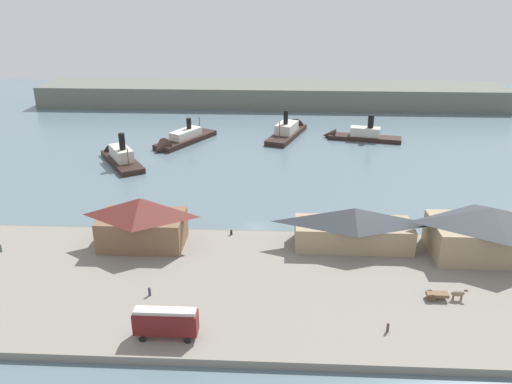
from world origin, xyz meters
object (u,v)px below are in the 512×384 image
at_px(pedestrian_standing_center, 388,327).
at_px(ferry_departing_north, 179,141).
at_px(ferry_shed_east_terminal, 142,221).
at_px(pedestrian_near_east_shed, 0,248).
at_px(ferry_approaching_west, 119,156).
at_px(ferry_shed_central_terminal, 353,227).
at_px(ferry_outer_harbor, 290,130).
at_px(ferry_moored_west, 356,135).
at_px(mooring_post_east, 231,232).
at_px(horse_cart, 445,294).
at_px(pedestrian_near_cart, 149,291).
at_px(street_tram, 166,321).
at_px(ferry_shed_west_terminal, 489,231).

height_order(pedestrian_standing_center, ferry_departing_north, ferry_departing_north).
bearing_deg(ferry_departing_north, ferry_shed_east_terminal, -84.71).
relative_size(pedestrian_near_east_shed, ferry_departing_north, 0.07).
distance_m(ferry_approaching_west, ferry_departing_north, 20.61).
relative_size(ferry_shed_central_terminal, ferry_outer_harbor, 0.81).
bearing_deg(ferry_moored_west, pedestrian_near_east_shed, -133.22).
bearing_deg(ferry_shed_central_terminal, mooring_post_east, 171.56).
distance_m(mooring_post_east, ferry_approaching_west, 56.34).
distance_m(horse_cart, mooring_post_east, 39.10).
relative_size(mooring_post_east, ferry_approaching_west, 0.04).
bearing_deg(ferry_departing_north, pedestrian_near_cart, -82.24).
distance_m(ferry_shed_east_terminal, ferry_outer_harbor, 82.09).
xyz_separation_m(street_tram, mooring_post_east, (5.78, 30.28, -2.12)).
distance_m(ferry_shed_central_terminal, ferry_moored_west, 72.37).
bearing_deg(pedestrian_standing_center, ferry_shed_west_terminal, 46.82).
relative_size(pedestrian_near_east_shed, pedestrian_standing_center, 1.08).
bearing_deg(ferry_shed_east_terminal, pedestrian_near_cart, -72.75).
bearing_deg(mooring_post_east, pedestrian_standing_center, -49.07).
bearing_deg(horse_cart, ferry_shed_east_terminal, 163.15).
distance_m(ferry_shed_west_terminal, ferry_moored_west, 74.73).
bearing_deg(ferry_shed_east_terminal, ferry_shed_west_terminal, -0.62).
xyz_separation_m(ferry_shed_central_terminal, ferry_moored_west, (10.09, 71.58, -3.56)).
bearing_deg(street_tram, pedestrian_near_east_shed, 147.65).
height_order(horse_cart, ferry_outer_harbor, ferry_outer_harbor).
height_order(horse_cart, mooring_post_east, horse_cart).
xyz_separation_m(mooring_post_east, ferry_departing_north, (-21.44, 59.91, -0.38)).
bearing_deg(pedestrian_near_east_shed, pedestrian_near_cart, -22.27).
bearing_deg(ferry_approaching_west, ferry_shed_west_terminal, -31.79).
height_order(pedestrian_near_cart, pedestrian_near_east_shed, pedestrian_near_east_shed).
bearing_deg(horse_cart, ferry_moored_west, 91.06).
bearing_deg(street_tram, ferry_outer_harbor, 80.33).
bearing_deg(ferry_shed_central_terminal, ferry_moored_west, 81.98).
distance_m(ferry_shed_central_terminal, ferry_outer_harbor, 76.82).
distance_m(horse_cart, ferry_outer_harbor, 94.87).
relative_size(ferry_shed_west_terminal, horse_cart, 3.27).
relative_size(ferry_shed_east_terminal, ferry_outer_harbor, 0.58).
bearing_deg(ferry_shed_west_terminal, ferry_outer_harbor, 113.08).
bearing_deg(ferry_shed_west_terminal, mooring_post_east, 173.38).
distance_m(ferry_shed_east_terminal, ferry_moored_west, 87.21).
height_order(ferry_shed_central_terminal, horse_cart, ferry_shed_central_terminal).
bearing_deg(ferry_moored_west, ferry_departing_north, -171.13).
xyz_separation_m(ferry_shed_central_terminal, pedestrian_standing_center, (1.80, -24.35, -3.08)).
bearing_deg(street_tram, pedestrian_near_cart, 116.05).
height_order(street_tram, mooring_post_east, street_tram).
distance_m(ferry_shed_east_terminal, mooring_post_east, 16.66).
xyz_separation_m(pedestrian_standing_center, mooring_post_east, (-23.97, 27.64, -0.24)).
bearing_deg(pedestrian_standing_center, mooring_post_east, 130.93).
bearing_deg(ferry_shed_central_terminal, ferry_approaching_west, 140.17).
bearing_deg(horse_cart, pedestrian_near_east_shed, 171.60).
xyz_separation_m(mooring_post_east, ferry_approaching_west, (-34.85, 44.26, -0.11)).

